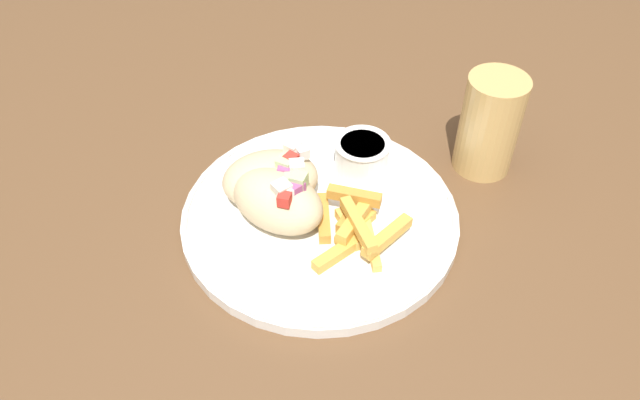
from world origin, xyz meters
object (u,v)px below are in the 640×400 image
sauce_ramekin (362,154)px  water_glass (489,128)px  plate (320,216)px  pita_sandwich_far (271,179)px  pita_sandwich_near (278,200)px  fries_pile (354,225)px

sauce_ramekin → water_glass: water_glass is taller
sauce_ramekin → plate: bearing=-111.6°
pita_sandwich_far → water_glass: size_ratio=1.06×
pita_sandwich_near → water_glass: size_ratio=1.03×
plate → sauce_ramekin: size_ratio=4.61×
pita_sandwich_near → pita_sandwich_far: size_ratio=0.97×
plate → sauce_ramekin: (0.03, 0.08, 0.03)m
water_glass → plate: bearing=-141.4°
sauce_ramekin → water_glass: 0.15m
pita_sandwich_near → fries_pile: bearing=20.9°
plate → pita_sandwich_near: bearing=-152.9°
pita_sandwich_far → plate: bearing=-36.5°
fries_pile → sauce_ramekin: size_ratio=1.82×
plate → pita_sandwich_near: pita_sandwich_near is taller
water_glass → pita_sandwich_far: bearing=-151.6°
pita_sandwich_far → fries_pile: size_ratio=1.08×
pita_sandwich_far → water_glass: bearing=4.6°
pita_sandwich_far → water_glass: water_glass is taller
plate → water_glass: size_ratio=2.49×
fries_pile → sauce_ramekin: 0.11m
pita_sandwich_near → plate: bearing=49.1°
fries_pile → water_glass: water_glass is taller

